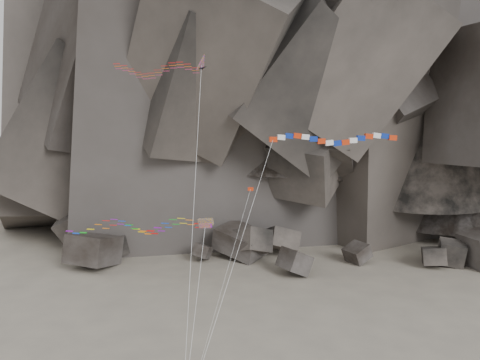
# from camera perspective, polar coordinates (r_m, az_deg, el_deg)

# --- Properties ---
(headland) EXTENTS (110.00, 70.00, 84.00)m
(headland) POSITION_cam_1_polar(r_m,az_deg,el_deg) (112.91, 4.62, 16.46)
(headland) COLOR #524943
(headland) RESTS_ON ground
(boulder_field) EXTENTS (77.00, 18.72, 9.57)m
(boulder_field) POSITION_cam_1_polar(r_m,az_deg,el_deg) (80.09, -1.51, -8.29)
(boulder_field) COLOR #47423F
(boulder_field) RESTS_ON ground
(delta_kite) EXTENTS (10.62, 14.86, 27.81)m
(delta_kite) POSITION_cam_1_polar(r_m,az_deg,el_deg) (46.31, -10.60, 13.16)
(delta_kite) COLOR red
(delta_kite) RESTS_ON ground
(banner_kite) EXTENTS (17.24, 18.72, 20.46)m
(banner_kite) POSITION_cam_1_polar(r_m,az_deg,el_deg) (46.89, 11.21, 4.88)
(banner_kite) COLOR red
(banner_kite) RESTS_ON ground
(parafoil_kite) EXTENTS (14.56, 10.39, 13.20)m
(parafoil_kite) POSITION_cam_1_polar(r_m,az_deg,el_deg) (43.51, -13.26, -5.44)
(parafoil_kite) COLOR #EAAD0D
(parafoil_kite) RESTS_ON ground
(pennant_kite) EXTENTS (3.50, 13.79, 15.36)m
(pennant_kite) POSITION_cam_1_polar(r_m,az_deg,el_deg) (41.73, -0.29, -6.48)
(pennant_kite) COLOR red
(pennant_kite) RESTS_ON ground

